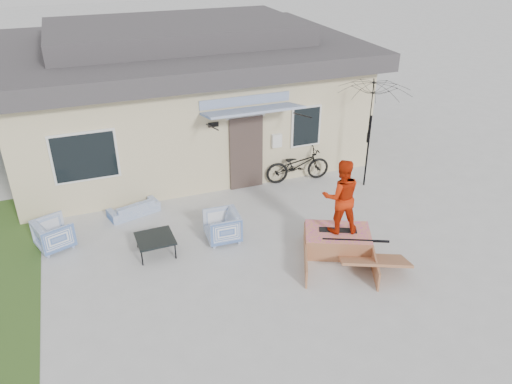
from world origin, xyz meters
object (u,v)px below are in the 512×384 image
object	(u,v)px
patio_umbrella	(370,128)
skate_ramp	(337,241)
coffee_table	(156,245)
loveseat	(133,206)
skater	(341,195)
bicycle	(298,162)
armchair_left	(54,233)
skateboard	(338,230)
armchair_right	(222,225)

from	to	relation	value
patio_umbrella	skate_ramp	world-z (taller)	patio_umbrella
coffee_table	loveseat	bearing A→B (deg)	96.68
skater	patio_umbrella	bearing A→B (deg)	-116.27
coffee_table	skate_ramp	distance (m)	4.14
coffee_table	skate_ramp	size ratio (longest dim) A/B	0.42
bicycle	patio_umbrella	bearing A→B (deg)	-114.03
skate_ramp	skater	distance (m)	1.17
loveseat	armchair_left	distance (m)	2.11
skate_ramp	armchair_left	bearing A→B (deg)	-177.29
bicycle	patio_umbrella	distance (m)	2.24
patio_umbrella	loveseat	bearing A→B (deg)	174.41
bicycle	coffee_table	bearing A→B (deg)	120.92
patio_umbrella	armchair_left	bearing A→B (deg)	-178.44
skateboard	bicycle	bearing A→B (deg)	104.92
armchair_right	bicycle	size ratio (longest dim) A/B	0.42
armchair_left	bicycle	size ratio (longest dim) A/B	0.41
skater	bicycle	bearing A→B (deg)	-84.35
loveseat	armchair_right	bearing A→B (deg)	117.85
armchair_right	skate_ramp	world-z (taller)	armchair_right
coffee_table	skater	bearing A→B (deg)	-18.07
patio_umbrella	skateboard	size ratio (longest dim) A/B	2.66
loveseat	skateboard	world-z (taller)	skateboard
armchair_right	patio_umbrella	distance (m)	5.01
armchair_right	skater	world-z (taller)	skater
bicycle	skateboard	world-z (taller)	bicycle
bicycle	skateboard	distance (m)	3.55
skateboard	skater	xyz separation A→B (m)	(0.00, 0.00, 0.90)
loveseat	skateboard	size ratio (longest dim) A/B	1.52
skate_ramp	skater	size ratio (longest dim) A/B	1.12
armchair_right	skateboard	distance (m)	2.69
skater	skateboard	bearing A→B (deg)	-0.00
loveseat	bicycle	world-z (taller)	bicycle
skater	loveseat	bearing A→B (deg)	-22.10
armchair_left	skate_ramp	bearing A→B (deg)	-131.22
coffee_table	skateboard	distance (m)	4.16
bicycle	skate_ramp	size ratio (longest dim) A/B	0.97
armchair_right	coffee_table	world-z (taller)	armchair_right
loveseat	armchair_left	size ratio (longest dim) A/B	1.67
skateboard	armchair_left	bearing A→B (deg)	-176.35
skate_ramp	patio_umbrella	bearing A→B (deg)	72.72
skate_ramp	armchair_right	bearing A→B (deg)	174.47
armchair_right	skateboard	xyz separation A→B (m)	(2.36, -1.29, 0.12)
skater	coffee_table	bearing A→B (deg)	-2.64
loveseat	skate_ramp	bearing A→B (deg)	126.39
skate_ramp	skateboard	distance (m)	0.27
loveseat	armchair_left	bearing A→B (deg)	8.60
loveseat	coffee_table	world-z (taller)	loveseat
armchair_left	skater	world-z (taller)	skater
coffee_table	armchair_right	bearing A→B (deg)	0.11
armchair_left	patio_umbrella	world-z (taller)	patio_umbrella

